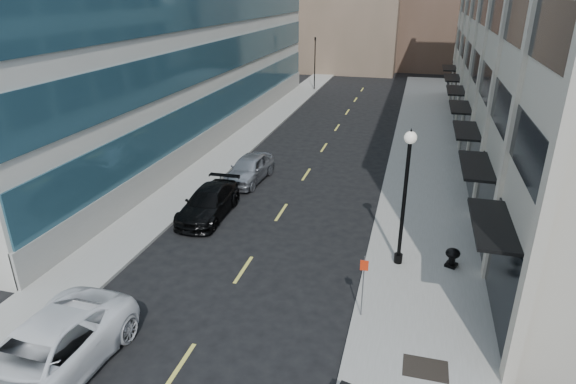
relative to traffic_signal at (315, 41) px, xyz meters
The scene contains 12 objects.
sidewalk_right 31.38m from the traffic_signal, 65.10° to the right, with size 5.00×80.00×0.15m, color gray.
sidewalk_left 28.58m from the traffic_signal, 92.05° to the right, with size 3.00×80.00×0.15m, color gray.
building_left 23.84m from the traffic_signal, 116.45° to the right, with size 16.14×46.00×20.00m.
grate_far 46.43m from the traffic_signal, 73.49° to the right, with size 1.40×1.00×0.01m, color black.
road_centerline 32.00m from the traffic_signal, 79.94° to the right, with size 0.15×68.20×0.01m.
traffic_signal is the anchor object (origin of this frame).
car_white_van 47.90m from the traffic_signal, 87.80° to the right, with size 3.04×6.59×1.83m, color white.
car_black_pickup 35.82m from the traffic_signal, 86.91° to the right, with size 2.12×5.22×1.52m, color black.
car_silver_sedan 30.53m from the traffic_signal, 85.62° to the right, with size 1.95×4.84×1.65m, color #94979C.
lamppost 39.78m from the traffic_signal, 72.57° to the right, with size 0.50×0.50×6.04m.
sign_post 43.58m from the traffic_signal, 75.59° to the right, with size 0.29×0.06×2.47m.
urn_planter 40.52m from the traffic_signal, 69.42° to the right, with size 0.61×0.61×0.85m.
Camera 1 is at (6.48, -8.69, 11.14)m, focal length 30.00 mm.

